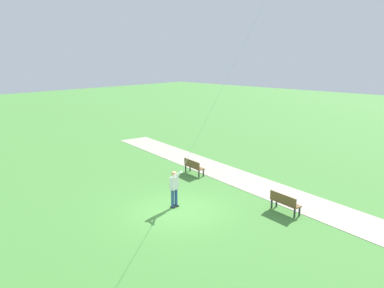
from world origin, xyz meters
name	(u,v)px	position (x,y,z in m)	size (l,w,h in m)	color
ground_plane	(178,210)	(0.00, 0.00, 0.00)	(120.00, 120.00, 0.00)	#4C8E3D
walkway_path	(276,192)	(-5.11, 2.00, 0.01)	(2.40, 32.00, 0.02)	#B7AD99
person_kite_flyer	(175,186)	(-0.15, -0.38, 1.05)	(0.52, 0.62, 1.83)	#232328
park_bench_near_walkway	(193,166)	(-4.44, -3.23, 0.51)	(0.72, 1.56, 0.88)	brown
park_bench_far_walkway	(284,202)	(-3.09, 3.64, 0.51)	(0.72, 1.56, 0.88)	brown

